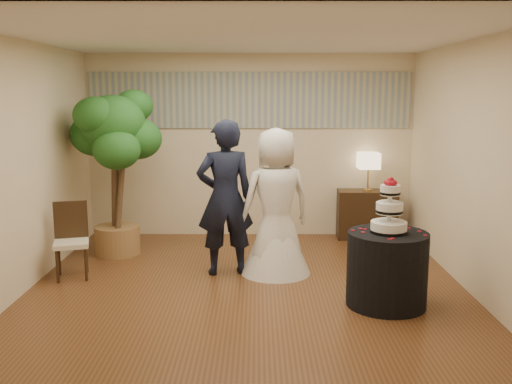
{
  "coord_description": "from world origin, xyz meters",
  "views": [
    {
      "loc": [
        0.12,
        -6.29,
        2.23
      ],
      "look_at": [
        0.1,
        0.4,
        1.05
      ],
      "focal_mm": 40.0,
      "sensor_mm": 36.0,
      "label": 1
    }
  ],
  "objects_px": {
    "ficus_tree": "(115,172)",
    "bride": "(276,202)",
    "cake_table": "(387,269)",
    "console": "(367,214)",
    "wedding_cake": "(390,205)",
    "side_chair": "(71,241)",
    "table_lamp": "(368,172)",
    "groom": "(225,198)"
  },
  "relations": [
    {
      "from": "bride",
      "to": "wedding_cake",
      "type": "distance_m",
      "value": 1.58
    },
    {
      "from": "cake_table",
      "to": "wedding_cake",
      "type": "bearing_deg",
      "value": 0.0
    },
    {
      "from": "ficus_tree",
      "to": "bride",
      "type": "bearing_deg",
      "value": -20.83
    },
    {
      "from": "groom",
      "to": "bride",
      "type": "relative_size",
      "value": 1.06
    },
    {
      "from": "side_chair",
      "to": "table_lamp",
      "type": "bearing_deg",
      "value": 10.77
    },
    {
      "from": "console",
      "to": "table_lamp",
      "type": "xyz_separation_m",
      "value": [
        0.0,
        0.0,
        0.66
      ]
    },
    {
      "from": "groom",
      "to": "console",
      "type": "distance_m",
      "value": 2.77
    },
    {
      "from": "wedding_cake",
      "to": "groom",
      "type": "bearing_deg",
      "value": 148.73
    },
    {
      "from": "wedding_cake",
      "to": "table_lamp",
      "type": "distance_m",
      "value": 2.82
    },
    {
      "from": "table_lamp",
      "to": "side_chair",
      "type": "xyz_separation_m",
      "value": [
        -3.92,
        -1.92,
        -0.58
      ]
    },
    {
      "from": "bride",
      "to": "wedding_cake",
      "type": "relative_size",
      "value": 3.09
    },
    {
      "from": "cake_table",
      "to": "groom",
      "type": "bearing_deg",
      "value": 148.73
    },
    {
      "from": "cake_table",
      "to": "ficus_tree",
      "type": "relative_size",
      "value": 0.36
    },
    {
      "from": "wedding_cake",
      "to": "ficus_tree",
      "type": "xyz_separation_m",
      "value": [
        -3.3,
        1.92,
        0.07
      ]
    },
    {
      "from": "cake_table",
      "to": "table_lamp",
      "type": "relative_size",
      "value": 1.45
    },
    {
      "from": "table_lamp",
      "to": "side_chair",
      "type": "bearing_deg",
      "value": -153.91
    },
    {
      "from": "bride",
      "to": "cake_table",
      "type": "height_order",
      "value": "bride"
    },
    {
      "from": "wedding_cake",
      "to": "table_lamp",
      "type": "bearing_deg",
      "value": 83.54
    },
    {
      "from": "cake_table",
      "to": "console",
      "type": "xyz_separation_m",
      "value": [
        0.32,
        2.8,
        -0.02
      ]
    },
    {
      "from": "ficus_tree",
      "to": "wedding_cake",
      "type": "bearing_deg",
      "value": -30.13
    },
    {
      "from": "bride",
      "to": "ficus_tree",
      "type": "height_order",
      "value": "ficus_tree"
    },
    {
      "from": "wedding_cake",
      "to": "side_chair",
      "type": "distance_m",
      "value": 3.76
    },
    {
      "from": "side_chair",
      "to": "cake_table",
      "type": "bearing_deg",
      "value": -29.11
    },
    {
      "from": "table_lamp",
      "to": "side_chair",
      "type": "distance_m",
      "value": 4.4
    },
    {
      "from": "groom",
      "to": "bride",
      "type": "bearing_deg",
      "value": 170.9
    },
    {
      "from": "groom",
      "to": "cake_table",
      "type": "distance_m",
      "value": 2.13
    },
    {
      "from": "cake_table",
      "to": "table_lamp",
      "type": "height_order",
      "value": "table_lamp"
    },
    {
      "from": "groom",
      "to": "table_lamp",
      "type": "height_order",
      "value": "groom"
    },
    {
      "from": "groom",
      "to": "bride",
      "type": "distance_m",
      "value": 0.62
    },
    {
      "from": "table_lamp",
      "to": "ficus_tree",
      "type": "distance_m",
      "value": 3.73
    },
    {
      "from": "ficus_tree",
      "to": "side_chair",
      "type": "xyz_separation_m",
      "value": [
        -0.3,
        -1.03,
        -0.7
      ]
    },
    {
      "from": "table_lamp",
      "to": "console",
      "type": "bearing_deg",
      "value": 0.0
    },
    {
      "from": "table_lamp",
      "to": "cake_table",
      "type": "bearing_deg",
      "value": -96.46
    },
    {
      "from": "groom",
      "to": "ficus_tree",
      "type": "xyz_separation_m",
      "value": [
        -1.55,
        0.85,
        0.2
      ]
    },
    {
      "from": "console",
      "to": "ficus_tree",
      "type": "xyz_separation_m",
      "value": [
        -3.62,
        -0.89,
        0.78
      ]
    },
    {
      "from": "console",
      "to": "wedding_cake",
      "type": "bearing_deg",
      "value": -94.5
    },
    {
      "from": "wedding_cake",
      "to": "ficus_tree",
      "type": "height_order",
      "value": "ficus_tree"
    },
    {
      "from": "bride",
      "to": "groom",
      "type": "bearing_deg",
      "value": -17.17
    },
    {
      "from": "bride",
      "to": "side_chair",
      "type": "relative_size",
      "value": 1.98
    },
    {
      "from": "console",
      "to": "table_lamp",
      "type": "bearing_deg",
      "value": 0.0
    },
    {
      "from": "table_lamp",
      "to": "ficus_tree",
      "type": "height_order",
      "value": "ficus_tree"
    },
    {
      "from": "groom",
      "to": "console",
      "type": "height_order",
      "value": "groom"
    }
  ]
}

